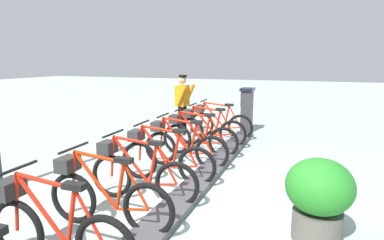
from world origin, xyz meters
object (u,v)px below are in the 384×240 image
Objects in this scene: bike_docked_1 at (208,129)px; bike_docked_3 at (182,145)px; payment_kiosk at (247,109)px; planter_bush at (319,195)px; bike_docked_5 at (138,173)px; bike_docked_2 at (197,136)px; bike_docked_0 at (218,122)px; worker_near_rack at (183,103)px; bike_docked_4 at (163,157)px; bike_docked_6 at (104,196)px; bike_docked_7 at (52,229)px.

bike_docked_1 and bike_docked_3 have the same top height.
planter_bush is (-1.88, 5.41, -0.12)m from payment_kiosk.
planter_bush is at bearing 175.43° from bike_docked_5.
bike_docked_3 is at bearing -37.48° from planter_bush.
bike_docked_2 is at bearing 90.00° from bike_docked_1.
worker_near_rack is (1.02, -0.04, 0.48)m from bike_docked_0.
worker_near_rack is (1.60, 0.97, 0.24)m from payment_kiosk.
bike_docked_4 is 1.00× the size of bike_docked_6.
bike_docked_0 and bike_docked_2 have the same top height.
bike_docked_0 is at bearing -90.00° from bike_docked_5.
worker_near_rack reaches higher than planter_bush.
payment_kiosk is 0.74× the size of bike_docked_0.
bike_docked_6 is at bearing -90.00° from bike_docked_7.
bike_docked_3 reaches higher than planter_bush.
worker_near_rack is at bearing -40.80° from bike_docked_1.
bike_docked_6 is at bearing 14.77° from planter_bush.
bike_docked_4 is at bearing 90.00° from bike_docked_0.
bike_docked_4 is at bearing 90.00° from bike_docked_2.
bike_docked_5 is (0.00, 3.37, 0.00)m from bike_docked_1.
bike_docked_1 is 1.00× the size of bike_docked_7.
payment_kiosk reaches higher than bike_docked_2.
worker_near_rack is at bearing -2.34° from bike_docked_0.
bike_docked_2 is (0.57, 2.69, -0.24)m from payment_kiosk.
bike_docked_1 is at bearing -90.00° from bike_docked_5.
bike_docked_3 is at bearing 90.00° from bike_docked_1.
bike_docked_0 is 1.04× the size of worker_near_rack.
bike_docked_1 is at bearing 90.00° from bike_docked_0.
bike_docked_6 is at bearing 90.00° from bike_docked_3.
bike_docked_5 is (0.00, 2.53, 0.00)m from bike_docked_2.
bike_docked_2 is 1.00× the size of bike_docked_6.
bike_docked_5 is (0.00, 1.68, 0.00)m from bike_docked_3.
bike_docked_6 is 1.04× the size of worker_near_rack.
bike_docked_7 is (0.00, 2.53, 0.00)m from bike_docked_4.
bike_docked_3 is 1.00× the size of bike_docked_6.
worker_near_rack is (1.02, -0.88, 0.48)m from bike_docked_1.
bike_docked_6 is at bearing 90.00° from bike_docked_2.
bike_docked_5 is at bearing 103.54° from worker_near_rack.
bike_docked_7 is at bearing 90.00° from bike_docked_3.
bike_docked_6 is (0.00, 4.21, 0.00)m from bike_docked_1.
bike_docked_4 is at bearing 90.00° from bike_docked_1.
bike_docked_7 is 1.77× the size of planter_bush.
bike_docked_3 is 3.09m from planter_bush.
payment_kiosk is 0.74× the size of bike_docked_2.
bike_docked_7 is (0.00, 4.21, 0.00)m from bike_docked_2.
worker_near_rack reaches higher than bike_docked_2.
bike_docked_3 and bike_docked_4 have the same top height.
worker_near_rack is at bearing 31.20° from payment_kiosk.
planter_bush is (-2.45, -0.65, 0.11)m from bike_docked_6.
planter_bush is at bearing 132.01° from bike_docked_2.
bike_docked_4 is 1.77× the size of planter_bush.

